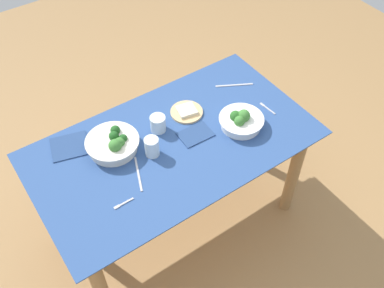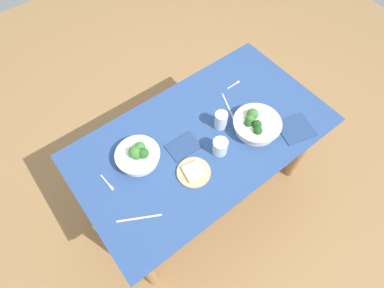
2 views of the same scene
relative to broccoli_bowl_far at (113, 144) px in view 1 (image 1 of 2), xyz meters
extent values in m
plane|color=#9E7547|center=(0.27, -0.14, -0.76)|extent=(6.00, 6.00, 0.00)
cube|color=#2D4C84|center=(0.27, -0.14, -0.04)|extent=(1.45, 0.81, 0.01)
cube|color=#9E7547|center=(0.27, -0.14, -0.06)|extent=(1.41, 0.79, 0.02)
cylinder|color=#9E7547|center=(0.89, -0.45, -0.42)|extent=(0.07, 0.07, 0.69)
cylinder|color=#9E7547|center=(-0.36, 0.18, -0.42)|extent=(0.07, 0.07, 0.69)
cylinder|color=#9E7547|center=(0.89, 0.18, -0.42)|extent=(0.07, 0.07, 0.69)
cylinder|color=silver|center=(0.00, 0.00, -0.01)|extent=(0.24, 0.24, 0.05)
cylinder|color=silver|center=(0.00, 0.00, 0.02)|extent=(0.27, 0.27, 0.01)
sphere|color=#1E511E|center=(0.04, 0.05, 0.03)|extent=(0.05, 0.05, 0.05)
sphere|color=#3D7A33|center=(0.02, -0.03, 0.03)|extent=(0.05, 0.05, 0.05)
sphere|color=#1E511E|center=(0.05, -0.02, 0.03)|extent=(0.04, 0.04, 0.04)
sphere|color=#3D7A33|center=(-0.01, -0.05, 0.04)|extent=(0.06, 0.06, 0.06)
sphere|color=#1E511E|center=(0.02, 0.02, 0.03)|extent=(0.05, 0.05, 0.05)
cylinder|color=white|center=(0.62, -0.23, -0.01)|extent=(0.21, 0.21, 0.05)
cylinder|color=white|center=(0.62, -0.23, 0.01)|extent=(0.24, 0.24, 0.01)
sphere|color=#33702D|center=(0.63, -0.23, 0.02)|extent=(0.06, 0.06, 0.06)
sphere|color=#3D7A33|center=(0.59, -0.25, 0.03)|extent=(0.06, 0.06, 0.06)
sphere|color=#286023|center=(0.60, -0.21, 0.03)|extent=(0.06, 0.06, 0.06)
sphere|color=#3D7A33|center=(0.63, -0.24, 0.03)|extent=(0.07, 0.07, 0.07)
sphere|color=#3D7A33|center=(0.62, -0.25, 0.02)|extent=(0.05, 0.05, 0.05)
cylinder|color=#D6B27A|center=(0.44, 0.01, -0.03)|extent=(0.18, 0.18, 0.01)
cube|color=beige|center=(0.44, 0.01, -0.02)|extent=(0.12, 0.11, 0.02)
cylinder|color=silver|center=(0.14, -0.13, 0.01)|extent=(0.07, 0.07, 0.10)
cylinder|color=silver|center=(0.25, -0.01, 0.01)|extent=(0.08, 0.08, 0.09)
cube|color=#B7B7BC|center=(-0.11, -0.32, -0.04)|extent=(0.07, 0.01, 0.00)
cube|color=#B7B7BC|center=(-0.16, -0.32, -0.04)|extent=(0.03, 0.01, 0.00)
cube|color=#B7B7BC|center=(0.83, -0.23, -0.04)|extent=(0.01, 0.08, 0.00)
cube|color=#B7B7BC|center=(0.82, -0.18, -0.04)|extent=(0.02, 0.03, 0.00)
cube|color=#B7B7BC|center=(0.80, 0.04, -0.04)|extent=(0.20, 0.11, 0.00)
cube|color=#B7B7BC|center=(0.02, -0.21, -0.04)|extent=(0.09, 0.20, 0.00)
cube|color=navy|center=(0.39, -0.15, -0.04)|extent=(0.17, 0.13, 0.01)
cube|color=navy|center=(-0.18, 0.14, -0.04)|extent=(0.22, 0.21, 0.01)
camera|label=1|loc=(-0.50, -1.41, 1.62)|focal=41.02mm
camera|label=2|loc=(0.89, 0.57, 1.41)|focal=29.12mm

